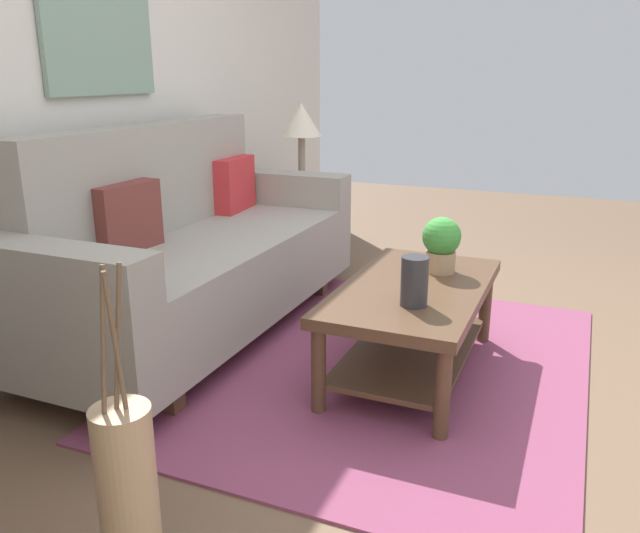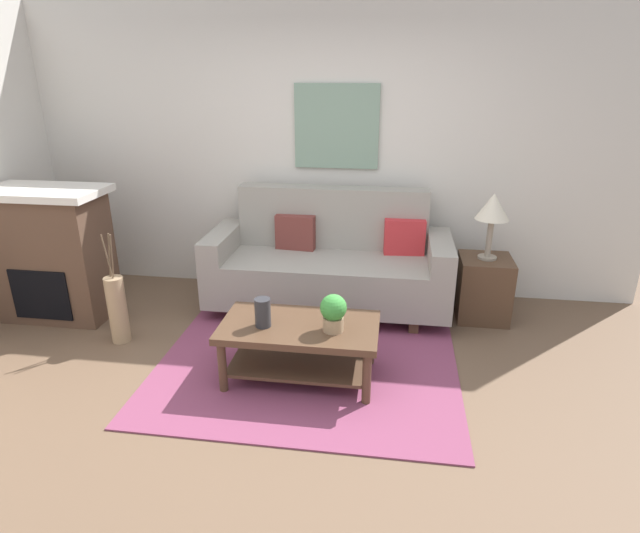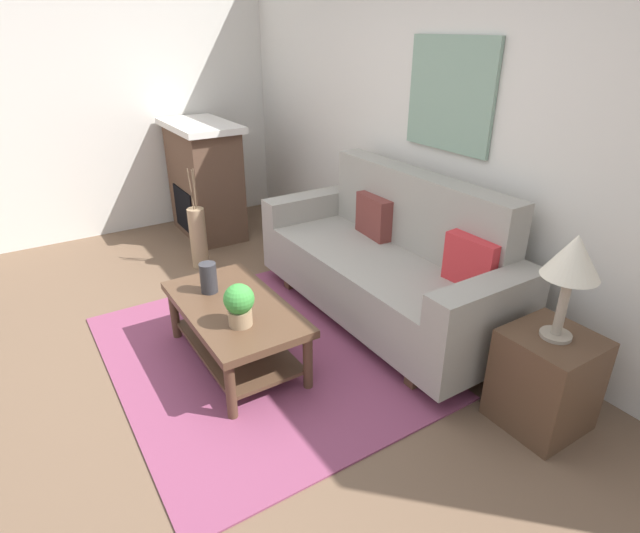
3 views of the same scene
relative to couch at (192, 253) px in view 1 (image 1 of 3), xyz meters
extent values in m
plane|color=brown|center=(-0.03, -1.55, -0.43)|extent=(9.76, 9.76, 0.00)
cube|color=silver|center=(-0.03, 0.54, 0.92)|extent=(5.76, 0.10, 2.70)
cube|color=#843D5B|center=(-0.03, -1.05, -0.42)|extent=(2.23, 1.82, 0.01)
cube|color=gray|center=(0.00, -0.06, -0.11)|extent=(1.74, 0.84, 0.40)
cube|color=gray|center=(0.00, 0.26, 0.37)|extent=(1.74, 0.20, 0.56)
cube|color=gray|center=(-0.97, -0.06, -0.01)|extent=(0.20, 0.84, 0.60)
cube|color=gray|center=(0.97, -0.06, -0.01)|extent=(0.20, 0.84, 0.60)
cube|color=#513826|center=(-0.77, -0.06, -0.37)|extent=(0.08, 0.74, 0.12)
cube|color=#513826|center=(0.77, -0.06, -0.37)|extent=(0.08, 0.74, 0.12)
cube|color=brown|center=(-0.33, 0.13, 0.25)|extent=(0.37, 0.15, 0.32)
cube|color=red|center=(0.66, 0.13, 0.25)|extent=(0.37, 0.15, 0.32)
cube|color=#513826|center=(-0.05, -1.20, -0.03)|extent=(1.10, 0.60, 0.05)
cube|color=#513826|center=(-0.05, -1.20, -0.31)|extent=(0.98, 0.50, 0.02)
cylinder|color=#513826|center=(-0.54, -1.45, -0.24)|extent=(0.06, 0.06, 0.38)
cylinder|color=#513826|center=(0.44, -1.45, -0.24)|extent=(0.06, 0.06, 0.38)
cylinder|color=#513826|center=(-0.54, -0.95, -0.24)|extent=(0.06, 0.06, 0.38)
cylinder|color=#513826|center=(0.44, -0.95, -0.24)|extent=(0.06, 0.06, 0.38)
cylinder|color=#2D2D33|center=(-0.30, -1.26, 0.10)|extent=(0.11, 0.11, 0.20)
cylinder|color=tan|center=(0.19, -1.26, 0.05)|extent=(0.14, 0.14, 0.10)
sphere|color=green|center=(0.19, -1.26, 0.17)|extent=(0.18, 0.18, 0.18)
cube|color=#513826|center=(1.37, 0.00, -0.15)|extent=(0.44, 0.44, 0.56)
cylinder|color=gray|center=(1.37, 0.00, 0.14)|extent=(0.16, 0.16, 0.02)
cylinder|color=gray|center=(1.37, 0.00, 0.30)|extent=(0.05, 0.05, 0.35)
cone|color=beige|center=(1.37, 0.00, 0.59)|extent=(0.28, 0.28, 0.22)
cylinder|color=tan|center=(-1.60, -0.88, -0.15)|extent=(0.15, 0.15, 0.56)
cylinder|color=brown|center=(-1.58, -0.88, 0.31)|extent=(0.05, 0.03, 0.36)
cylinder|color=brown|center=(-1.61, -0.86, 0.31)|extent=(0.05, 0.02, 0.36)
cylinder|color=brown|center=(-1.61, -0.89, 0.31)|extent=(0.05, 0.02, 0.36)
cube|color=gray|center=(0.00, 0.47, 1.16)|extent=(0.77, 0.03, 0.75)
camera|label=1|loc=(-2.66, -1.85, 0.90)|focal=35.67mm
camera|label=2|loc=(0.55, -4.37, 1.67)|focal=29.17mm
camera|label=3|loc=(2.60, -2.23, 1.59)|focal=28.57mm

